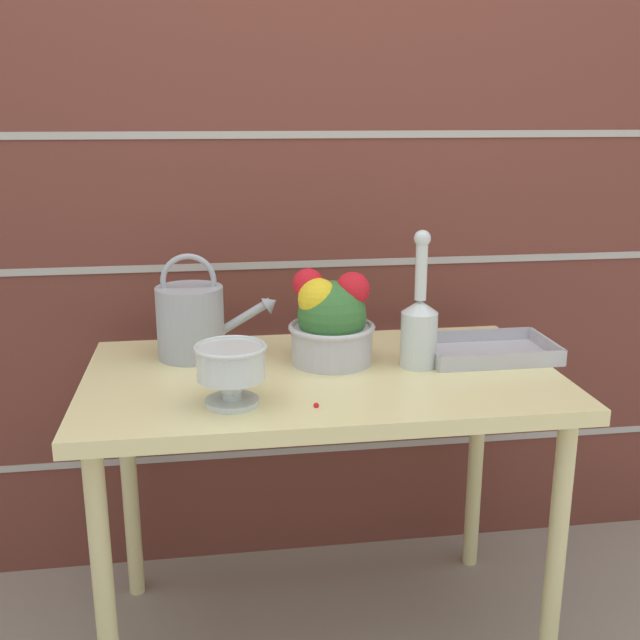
# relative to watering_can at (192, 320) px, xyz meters

# --- Properties ---
(ground_plane) EXTENTS (12.00, 12.00, 0.00)m
(ground_plane) POSITION_rel_watering_can_xyz_m (0.31, -0.16, -0.84)
(ground_plane) COLOR gray
(brick_wall) EXTENTS (3.60, 0.08, 2.20)m
(brick_wall) POSITION_rel_watering_can_xyz_m (0.31, 0.29, 0.26)
(brick_wall) COLOR brown
(brick_wall) RESTS_ON ground_plane
(patio_table) EXTENTS (1.12, 0.65, 0.74)m
(patio_table) POSITION_rel_watering_can_xyz_m (0.31, -0.16, -0.18)
(patio_table) COLOR beige
(patio_table) RESTS_ON ground_plane
(watering_can) EXTENTS (0.31, 0.17, 0.27)m
(watering_can) POSITION_rel_watering_can_xyz_m (0.00, 0.00, 0.00)
(watering_can) COLOR #9EA3A8
(watering_can) RESTS_ON patio_table
(crystal_pedestal_bowl) EXTENTS (0.15, 0.15, 0.13)m
(crystal_pedestal_bowl) POSITION_rel_watering_can_xyz_m (0.09, -0.34, -0.01)
(crystal_pedestal_bowl) COLOR silver
(crystal_pedestal_bowl) RESTS_ON patio_table
(flower_planter) EXTENTS (0.21, 0.21, 0.23)m
(flower_planter) POSITION_rel_watering_can_xyz_m (0.34, -0.09, 0.01)
(flower_planter) COLOR #BCBCC1
(flower_planter) RESTS_ON patio_table
(glass_decanter) EXTENTS (0.09, 0.09, 0.34)m
(glass_decanter) POSITION_rel_watering_can_xyz_m (0.54, -0.15, 0.01)
(glass_decanter) COLOR silver
(glass_decanter) RESTS_ON patio_table
(wire_tray) EXTENTS (0.33, 0.21, 0.04)m
(wire_tray) POSITION_rel_watering_can_xyz_m (0.74, -0.10, -0.09)
(wire_tray) COLOR #B7B7BC
(wire_tray) RESTS_ON patio_table
(fallen_petal) EXTENTS (0.01, 0.01, 0.01)m
(fallen_petal) POSITION_rel_watering_can_xyz_m (0.26, -0.38, -0.09)
(fallen_petal) COLOR red
(fallen_petal) RESTS_ON patio_table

